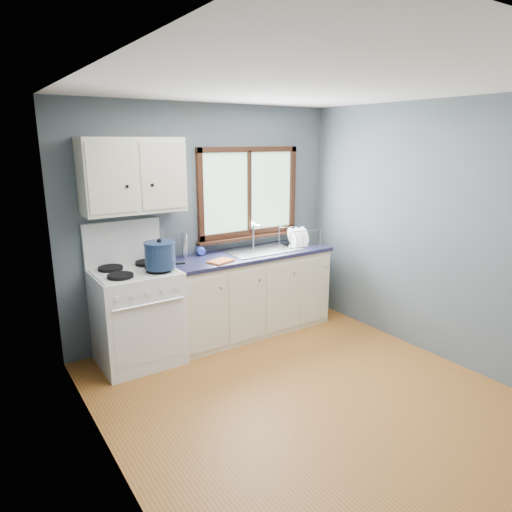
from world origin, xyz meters
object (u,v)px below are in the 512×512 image
base_cabinets (249,296)px  dish_rack (299,240)px  skillet (159,265)px  sink (263,256)px  gas_range (137,314)px  utensil_crock (163,254)px  stockpot (160,255)px  thermos (185,245)px

base_cabinets → dish_rack: 0.89m
skillet → dish_rack: (1.81, 0.16, -0.01)m
sink → dish_rack: size_ratio=1.83×
gas_range → utensil_crock: 0.65m
stockpot → gas_range: bearing=140.0°
sink → dish_rack: bearing=-0.6°
gas_range → thermos: 0.87m
thermos → stockpot: bearing=-138.3°
skillet → thermos: thermos is taller
skillet → dish_rack: bearing=21.9°
utensil_crock → dish_rack: bearing=-6.1°
gas_range → base_cabinets: bearing=0.8°
thermos → dish_rack: bearing=-8.3°
sink → skillet: sink is taller
stockpot → utensil_crock: utensil_crock is taller
sink → stockpot: bearing=-171.8°
thermos → dish_rack: thermos is taller
gas_range → sink: bearing=0.7°
gas_range → base_cabinets: (1.31, 0.02, -0.08)m
sink → dish_rack: sink is taller
utensil_crock → dish_rack: size_ratio=0.81×
utensil_crock → base_cabinets: bearing=-10.1°
base_cabinets → sink: sink is taller
sink → stockpot: 1.32m
gas_range → thermos: (0.62, 0.21, 0.56)m
gas_range → utensil_crock: gas_range is taller
skillet → base_cabinets: bearing=25.3°
utensil_crock → skillet: bearing=-118.6°
gas_range → sink: size_ratio=1.62×
dish_rack → thermos: bearing=-178.5°
utensil_crock → thermos: utensil_crock is taller
base_cabinets → stockpot: 1.31m
skillet → dish_rack: 1.81m
base_cabinets → stockpot: size_ratio=4.99×
sink → dish_rack: (0.51, -0.01, 0.12)m
base_cabinets → gas_range: bearing=-179.2°
thermos → dish_rack: size_ratio=0.59×
thermos → dish_rack: 1.39m
stockpot → utensil_crock: 0.40m
base_cabinets → thermos: (-0.68, 0.19, 0.65)m
base_cabinets → stockpot: stockpot is taller
skillet → stockpot: 0.10m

